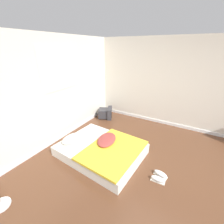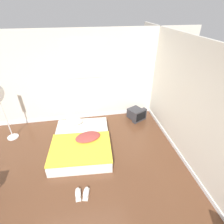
% 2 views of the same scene
% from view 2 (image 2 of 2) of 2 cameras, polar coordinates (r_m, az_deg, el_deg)
% --- Properties ---
extents(ground_plane, '(20.00, 20.00, 0.00)m').
position_cam_2_polar(ground_plane, '(3.61, -12.63, -28.65)').
color(ground_plane, brown).
extents(wall_back, '(7.41, 0.08, 2.60)m').
position_cam_2_polar(wall_back, '(5.11, -13.93, 10.39)').
color(wall_back, silver).
rests_on(wall_back, ground_plane).
extents(mattress_bed, '(1.51, 1.90, 0.38)m').
position_cam_2_polar(mattress_bed, '(4.51, -9.93, -9.60)').
color(mattress_bed, silver).
rests_on(mattress_bed, ground_plane).
extents(crt_tv, '(0.58, 0.59, 0.37)m').
position_cam_2_polar(crt_tv, '(5.48, 8.01, -0.64)').
color(crt_tv, '#333338').
rests_on(crt_tv, ground_plane).
extents(sneaker_pair, '(0.29, 0.28, 0.10)m').
position_cam_2_polar(sneaker_pair, '(3.69, -9.74, -24.73)').
color(sneaker_pair, silver).
rests_on(sneaker_pair, ground_plane).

